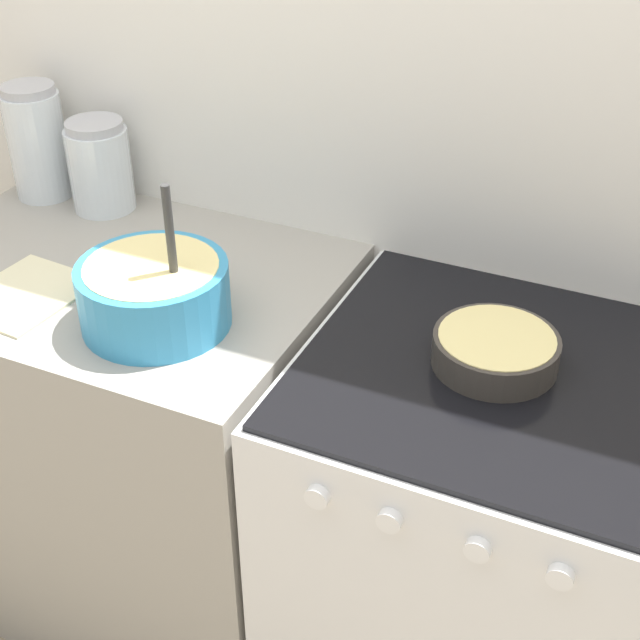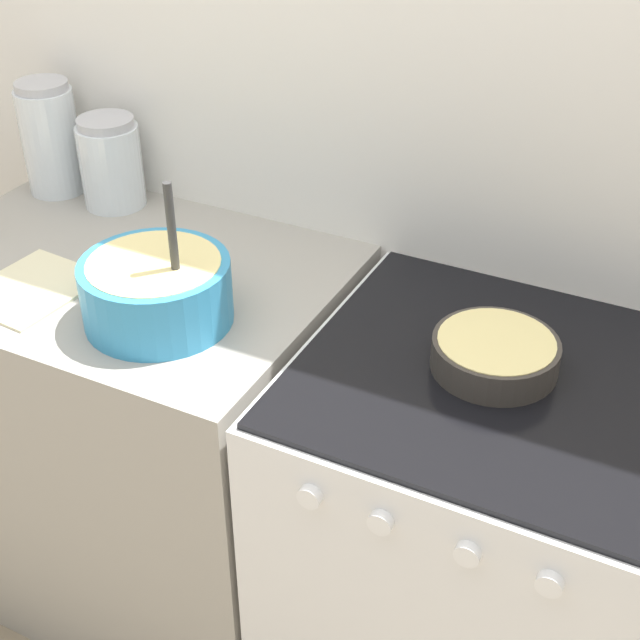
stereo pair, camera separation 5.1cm
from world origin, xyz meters
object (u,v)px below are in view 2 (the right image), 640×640
baking_pan (495,353)px  storage_jar_left (52,145)px  storage_jar_middle (112,168)px  mixing_bowl (156,288)px  stove (472,555)px

baking_pan → storage_jar_left: bearing=169.0°
baking_pan → storage_jar_middle: bearing=167.1°
storage_jar_left → storage_jar_middle: storage_jar_left is taller
storage_jar_middle → storage_jar_left: bearing=180.0°
mixing_bowl → storage_jar_middle: 0.53m
stove → mixing_bowl: 0.83m
storage_jar_left → storage_jar_middle: (0.17, 0.00, -0.03)m
mixing_bowl → baking_pan: (0.61, 0.14, -0.04)m
storage_jar_left → storage_jar_middle: 0.17m
mixing_bowl → baking_pan: bearing=12.5°
stove → storage_jar_left: 1.33m
stove → baking_pan: size_ratio=4.15×
stove → mixing_bowl: bearing=-168.9°
mixing_bowl → storage_jar_middle: (-0.38, 0.36, 0.02)m
stove → baking_pan: (-0.01, 0.01, 0.49)m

